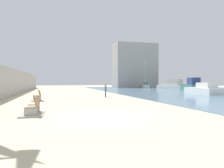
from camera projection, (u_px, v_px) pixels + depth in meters
name	position (u px, v px, depth m)	size (l,w,h in m)	color
ground_plane	(72.00, 94.00, 27.71)	(120.00, 120.00, 0.00)	beige
seawall	(11.00, 82.00, 25.68)	(0.80, 64.00, 3.30)	#ADAAA3
water_bay	(221.00, 92.00, 34.11)	(36.00, 68.00, 0.04)	slate
bench_near	(33.00, 110.00, 10.94)	(1.14, 2.12, 0.98)	#ADAAA3
bench_far	(37.00, 98.00, 18.67)	(1.37, 2.23, 0.98)	#ADAAA3
person_walking	(106.00, 89.00, 22.84)	(0.22, 0.53, 1.52)	navy
boat_distant	(146.00, 86.00, 54.42)	(4.16, 7.78, 7.42)	white
boat_far_left	(172.00, 85.00, 59.77)	(4.98, 7.47, 2.07)	white
boat_nearest	(192.00, 86.00, 38.56)	(3.83, 6.65, 2.37)	#337060
boat_outer	(203.00, 90.00, 28.16)	(2.59, 5.90, 1.54)	white
boat_far_right	(172.00, 86.00, 45.35)	(4.42, 6.90, 2.14)	white
harbor_building	(135.00, 66.00, 59.94)	(12.00, 6.00, 12.42)	#9E9E99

